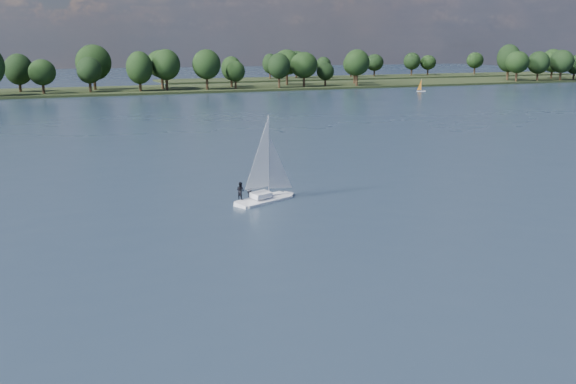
% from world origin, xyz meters
% --- Properties ---
extents(ground, '(700.00, 700.00, 0.00)m').
position_xyz_m(ground, '(0.00, 100.00, 0.00)').
color(ground, '#233342').
rests_on(ground, ground).
extents(far_shore, '(660.00, 40.00, 1.50)m').
position_xyz_m(far_shore, '(0.00, 212.00, 0.00)').
color(far_shore, black).
rests_on(far_shore, ground).
extents(far_shore_back, '(220.00, 30.00, 1.40)m').
position_xyz_m(far_shore_back, '(160.00, 260.00, 0.00)').
color(far_shore_back, black).
rests_on(far_shore_back, ground).
extents(sailboat, '(7.19, 4.47, 9.18)m').
position_xyz_m(sailboat, '(11.52, 43.71, 2.56)').
color(sailboat, white).
rests_on(sailboat, ground).
extents(dinghy_orange, '(3.07, 1.69, 4.64)m').
position_xyz_m(dinghy_orange, '(120.27, 170.50, 1.10)').
color(dinghy_orange, white).
rests_on(dinghy_orange, ground).
extents(treeline, '(563.08, 73.97, 18.44)m').
position_xyz_m(treeline, '(-2.12, 207.92, 8.09)').
color(treeline, black).
rests_on(treeline, ground).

